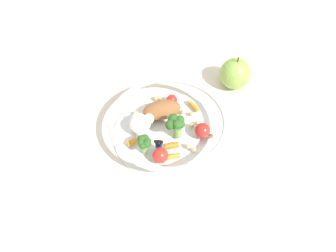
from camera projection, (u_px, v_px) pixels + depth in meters
ground_plane at (167, 132)px, 0.76m from camera, size 2.40×2.40×0.00m
food_container at (165, 125)px, 0.74m from camera, size 0.25×0.25×0.07m
loose_apple at (235, 74)px, 0.82m from camera, size 0.07×0.07×0.09m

